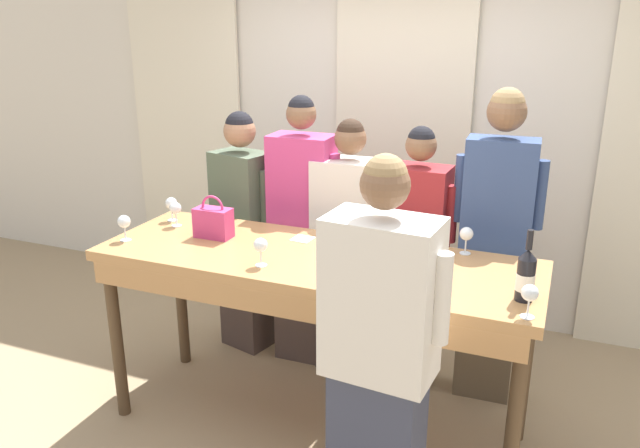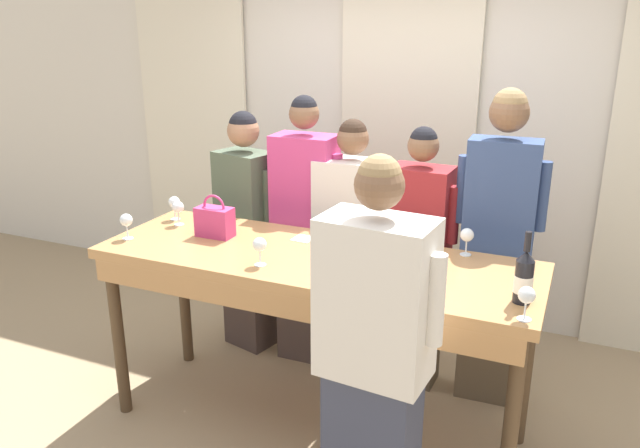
{
  "view_description": "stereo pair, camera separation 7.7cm",
  "coord_description": "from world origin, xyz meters",
  "px_view_note": "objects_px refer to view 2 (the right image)",
  "views": [
    {
      "loc": [
        1.17,
        -2.8,
        2.23
      ],
      "look_at": [
        0.0,
        0.08,
        1.19
      ],
      "focal_mm": 35.0,
      "sensor_mm": 36.0,
      "label": 1
    },
    {
      "loc": [
        1.24,
        -2.77,
        2.23
      ],
      "look_at": [
        0.0,
        0.08,
        1.19
      ],
      "focal_mm": 35.0,
      "sensor_mm": 36.0,
      "label": 2
    }
  ],
  "objects_px": {
    "wine_glass_center_mid": "(467,236)",
    "guest_olive_jacket": "(247,230)",
    "wine_bottle": "(524,278)",
    "handbag": "(215,221)",
    "wine_glass_front_mid": "(174,203)",
    "wine_glass_front_right": "(260,245)",
    "wine_glass_front_left": "(178,208)",
    "guest_navy_coat": "(497,245)",
    "guest_striped_shirt": "(417,258)",
    "wine_glass_back_mid": "(527,296)",
    "wine_glass_near_host": "(395,242)",
    "host_pouring": "(374,364)",
    "wine_glass_center_left": "(412,276)",
    "guest_pink_top": "(305,231)",
    "tasting_bar": "(312,277)",
    "wine_glass_back_right": "(126,221)",
    "wine_glass_center_right": "(397,265)",
    "guest_cream_sweater": "(351,249)",
    "wine_glass_back_left": "(363,254)"
  },
  "relations": [
    {
      "from": "wine_glass_near_host",
      "to": "guest_striped_shirt",
      "type": "relative_size",
      "value": 0.09
    },
    {
      "from": "tasting_bar",
      "to": "guest_cream_sweater",
      "type": "height_order",
      "value": "guest_cream_sweater"
    },
    {
      "from": "wine_glass_back_right",
      "to": "wine_glass_front_mid",
      "type": "bearing_deg",
      "value": 85.35
    },
    {
      "from": "wine_glass_center_mid",
      "to": "wine_glass_back_mid",
      "type": "xyz_separation_m",
      "value": [
        0.37,
        -0.64,
        -0.0
      ]
    },
    {
      "from": "wine_glass_center_right",
      "to": "wine_glass_near_host",
      "type": "height_order",
      "value": "same"
    },
    {
      "from": "wine_glass_front_right",
      "to": "handbag",
      "type": "bearing_deg",
      "value": 147.56
    },
    {
      "from": "guest_navy_coat",
      "to": "wine_bottle",
      "type": "bearing_deg",
      "value": -75.01
    },
    {
      "from": "wine_glass_near_host",
      "to": "host_pouring",
      "type": "height_order",
      "value": "host_pouring"
    },
    {
      "from": "wine_glass_near_host",
      "to": "guest_cream_sweater",
      "type": "bearing_deg",
      "value": 127.4
    },
    {
      "from": "wine_bottle",
      "to": "handbag",
      "type": "relative_size",
      "value": 1.33
    },
    {
      "from": "wine_glass_center_mid",
      "to": "guest_olive_jacket",
      "type": "xyz_separation_m",
      "value": [
        -1.53,
        0.37,
        -0.29
      ]
    },
    {
      "from": "wine_glass_back_mid",
      "to": "guest_olive_jacket",
      "type": "distance_m",
      "value": 2.17
    },
    {
      "from": "tasting_bar",
      "to": "wine_glass_back_mid",
      "type": "relative_size",
      "value": 15.86
    },
    {
      "from": "wine_glass_front_mid",
      "to": "wine_glass_center_left",
      "type": "relative_size",
      "value": 1.0
    },
    {
      "from": "handbag",
      "to": "wine_glass_back_right",
      "type": "xyz_separation_m",
      "value": [
        -0.43,
        -0.24,
        0.02
      ]
    },
    {
      "from": "wine_glass_center_left",
      "to": "guest_striped_shirt",
      "type": "relative_size",
      "value": 0.09
    },
    {
      "from": "wine_bottle",
      "to": "guest_navy_coat",
      "type": "bearing_deg",
      "value": 104.99
    },
    {
      "from": "wine_bottle",
      "to": "wine_glass_near_host",
      "type": "bearing_deg",
      "value": 160.26
    },
    {
      "from": "wine_glass_near_host",
      "to": "guest_striped_shirt",
      "type": "distance_m",
      "value": 0.69
    },
    {
      "from": "wine_glass_back_left",
      "to": "wine_glass_back_right",
      "type": "relative_size",
      "value": 1.0
    },
    {
      "from": "handbag",
      "to": "wine_glass_front_left",
      "type": "xyz_separation_m",
      "value": [
        -0.31,
        0.09,
        0.02
      ]
    },
    {
      "from": "wine_bottle",
      "to": "handbag",
      "type": "height_order",
      "value": "wine_bottle"
    },
    {
      "from": "wine_glass_back_right",
      "to": "host_pouring",
      "type": "height_order",
      "value": "host_pouring"
    },
    {
      "from": "wine_glass_back_mid",
      "to": "wine_glass_front_left",
      "type": "bearing_deg",
      "value": 167.36
    },
    {
      "from": "wine_glass_front_mid",
      "to": "wine_glass_back_mid",
      "type": "relative_size",
      "value": 1.0
    },
    {
      "from": "wine_glass_near_host",
      "to": "wine_glass_back_right",
      "type": "bearing_deg",
      "value": -169.85
    },
    {
      "from": "wine_glass_back_right",
      "to": "guest_striped_shirt",
      "type": "distance_m",
      "value": 1.72
    },
    {
      "from": "tasting_bar",
      "to": "wine_glass_back_right",
      "type": "height_order",
      "value": "wine_glass_back_right"
    },
    {
      "from": "wine_glass_front_left",
      "to": "guest_olive_jacket",
      "type": "bearing_deg",
      "value": 75.67
    },
    {
      "from": "wine_glass_center_left",
      "to": "wine_glass_center_mid",
      "type": "height_order",
      "value": "same"
    },
    {
      "from": "guest_pink_top",
      "to": "wine_glass_front_right",
      "type": "bearing_deg",
      "value": -78.93
    },
    {
      "from": "wine_glass_front_right",
      "to": "guest_striped_shirt",
      "type": "xyz_separation_m",
      "value": [
        0.57,
        0.92,
        -0.31
      ]
    },
    {
      "from": "wine_glass_front_right",
      "to": "host_pouring",
      "type": "height_order",
      "value": "host_pouring"
    },
    {
      "from": "guest_navy_coat",
      "to": "host_pouring",
      "type": "height_order",
      "value": "guest_navy_coat"
    },
    {
      "from": "wine_glass_front_mid",
      "to": "wine_glass_front_right",
      "type": "xyz_separation_m",
      "value": [
        0.84,
        -0.45,
        0.0
      ]
    },
    {
      "from": "wine_glass_near_host",
      "to": "guest_navy_coat",
      "type": "height_order",
      "value": "guest_navy_coat"
    },
    {
      "from": "wine_bottle",
      "to": "wine_glass_front_mid",
      "type": "height_order",
      "value": "wine_bottle"
    },
    {
      "from": "wine_glass_center_left",
      "to": "guest_pink_top",
      "type": "xyz_separation_m",
      "value": [
        -0.98,
        1.0,
        -0.24
      ]
    },
    {
      "from": "wine_glass_center_right",
      "to": "guest_cream_sweater",
      "type": "bearing_deg",
      "value": 122.07
    },
    {
      "from": "wine_bottle",
      "to": "wine_glass_center_right",
      "type": "height_order",
      "value": "wine_bottle"
    },
    {
      "from": "wine_bottle",
      "to": "guest_cream_sweater",
      "type": "xyz_separation_m",
      "value": [
        -1.11,
        0.84,
        -0.33
      ]
    },
    {
      "from": "wine_glass_front_right",
      "to": "wine_glass_center_left",
      "type": "xyz_separation_m",
      "value": [
        0.8,
        -0.07,
        -0.0
      ]
    },
    {
      "from": "guest_striped_shirt",
      "to": "wine_glass_front_mid",
      "type": "bearing_deg",
      "value": -161.4
    },
    {
      "from": "guest_pink_top",
      "to": "wine_glass_front_mid",
      "type": "bearing_deg",
      "value": -144.25
    },
    {
      "from": "wine_glass_front_left",
      "to": "guest_cream_sweater",
      "type": "relative_size",
      "value": 0.09
    },
    {
      "from": "guest_striped_shirt",
      "to": "wine_glass_center_left",
      "type": "bearing_deg",
      "value": -76.96
    },
    {
      "from": "wine_glass_center_mid",
      "to": "wine_glass_back_mid",
      "type": "bearing_deg",
      "value": -60.42
    },
    {
      "from": "wine_glass_back_left",
      "to": "guest_striped_shirt",
      "type": "bearing_deg",
      "value": 86.05
    },
    {
      "from": "guest_olive_jacket",
      "to": "guest_pink_top",
      "type": "relative_size",
      "value": 0.93
    },
    {
      "from": "wine_glass_center_right",
      "to": "wine_glass_front_mid",
      "type": "bearing_deg",
      "value": 164.57
    }
  ]
}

